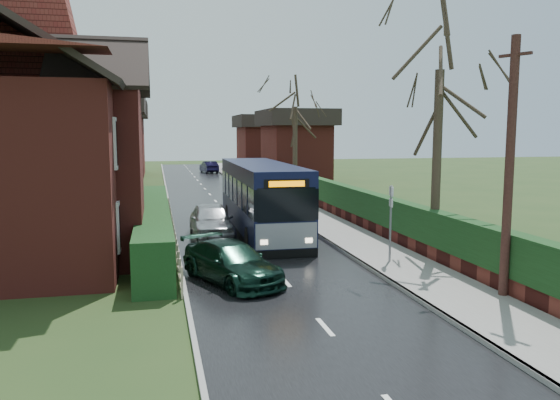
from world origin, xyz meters
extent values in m
plane|color=#30411B|center=(0.00, 0.00, 0.00)|extent=(140.00, 140.00, 0.00)
cube|color=black|center=(0.00, 10.00, 0.01)|extent=(6.00, 100.00, 0.02)
cube|color=slate|center=(4.25, 10.00, 0.07)|extent=(2.50, 100.00, 0.14)
cube|color=gray|center=(3.05, 10.00, 0.07)|extent=(0.12, 100.00, 0.14)
cube|color=gray|center=(-3.05, 10.00, 0.05)|extent=(0.12, 100.00, 0.10)
cube|color=#163213|center=(-3.90, 5.00, 0.80)|extent=(1.20, 16.00, 1.60)
cube|color=maroon|center=(5.80, 10.00, 0.30)|extent=(0.30, 50.00, 0.60)
cube|color=#163213|center=(5.80, 10.00, 1.20)|extent=(0.60, 50.00, 1.20)
cube|color=maroon|center=(-9.00, 5.00, 3.00)|extent=(8.00, 14.00, 6.00)
cube|color=maroon|center=(-5.50, 2.00, 3.00)|extent=(2.50, 4.00, 6.00)
cube|color=brown|center=(-8.00, 9.00, 9.20)|extent=(0.90, 1.40, 2.20)
cube|color=silver|center=(-4.95, 0.00, 1.60)|extent=(0.08, 1.20, 1.60)
cube|color=black|center=(-4.92, 0.00, 1.60)|extent=(0.03, 0.95, 1.35)
cube|color=silver|center=(-4.95, 0.00, 4.20)|extent=(0.08, 1.20, 1.60)
cube|color=black|center=(-4.92, 0.00, 4.20)|extent=(0.03, 0.95, 1.35)
cube|color=silver|center=(-4.95, 4.00, 1.60)|extent=(0.08, 1.20, 1.60)
cube|color=black|center=(-4.92, 4.00, 1.60)|extent=(0.03, 0.95, 1.35)
cube|color=silver|center=(-4.95, 4.00, 4.20)|extent=(0.08, 1.20, 1.60)
cube|color=black|center=(-4.92, 4.00, 4.20)|extent=(0.03, 0.95, 1.35)
cube|color=silver|center=(-4.95, 8.00, 1.60)|extent=(0.08, 1.20, 1.60)
cube|color=black|center=(-4.92, 8.00, 1.60)|extent=(0.03, 0.95, 1.35)
cube|color=silver|center=(-4.95, 8.00, 4.20)|extent=(0.08, 1.20, 1.60)
cube|color=black|center=(-4.92, 8.00, 4.20)|extent=(0.03, 0.95, 1.35)
cube|color=silver|center=(-4.95, 10.50, 1.60)|extent=(0.08, 1.20, 1.60)
cube|color=black|center=(-4.92, 10.50, 1.60)|extent=(0.03, 0.95, 1.35)
cube|color=silver|center=(-4.95, 10.50, 4.20)|extent=(0.08, 1.20, 1.60)
cube|color=black|center=(-4.92, 10.50, 4.20)|extent=(0.03, 0.95, 1.35)
cube|color=black|center=(0.80, 6.13, 0.87)|extent=(2.48, 10.39, 1.07)
cube|color=black|center=(0.80, 6.13, 1.97)|extent=(2.50, 10.39, 1.13)
cube|color=black|center=(0.80, 6.13, 2.84)|extent=(2.48, 10.39, 0.62)
cube|color=black|center=(0.80, 6.13, 0.16)|extent=(2.48, 10.39, 0.33)
cube|color=gray|center=(0.74, 1.00, 0.85)|extent=(2.26, 0.15, 0.94)
cube|color=black|center=(0.74, 0.97, 1.98)|extent=(2.12, 0.11, 1.22)
cube|color=black|center=(0.74, 0.97, 2.73)|extent=(1.65, 0.10, 0.33)
cube|color=#FF8C00|center=(0.74, 0.93, 2.73)|extent=(1.30, 0.06, 0.21)
cube|color=black|center=(0.74, 0.99, 0.21)|extent=(2.31, 0.17, 0.28)
cube|color=#FFF2CC|center=(-0.09, 0.95, 0.66)|extent=(0.26, 0.05, 0.17)
cube|color=#FFF2CC|center=(1.56, 0.93, 0.66)|extent=(0.26, 0.05, 0.17)
cylinder|color=black|center=(-0.30, 2.82, 0.45)|extent=(0.27, 0.91, 0.90)
cylinder|color=black|center=(1.82, 2.80, 0.45)|extent=(0.27, 0.91, 0.90)
cylinder|color=black|center=(-0.22, 9.45, 0.45)|extent=(0.27, 0.91, 0.90)
cylinder|color=black|center=(1.90, 9.43, 0.45)|extent=(0.27, 0.91, 0.90)
imported|color=silver|center=(-1.50, 5.56, 0.75)|extent=(1.82, 4.43, 1.50)
imported|color=black|center=(-1.60, -1.60, 0.61)|extent=(3.17, 4.52, 1.21)
imported|color=black|center=(2.00, 43.58, 0.65)|extent=(1.91, 4.10, 1.30)
cylinder|color=slate|center=(4.00, -0.67, 1.38)|extent=(0.08, 0.08, 2.75)
cube|color=silver|center=(4.00, -0.67, 2.56)|extent=(0.14, 0.42, 0.31)
cube|color=silver|center=(4.00, -0.67, 2.16)|extent=(0.12, 0.38, 0.28)
cylinder|color=#321A16|center=(5.39, -5.00, 3.52)|extent=(0.24, 0.24, 7.04)
cube|color=#321A16|center=(5.39, -5.00, 6.54)|extent=(0.44, 0.86, 0.08)
cylinder|color=#33281E|center=(6.00, -0.03, 3.36)|extent=(0.32, 0.32, 6.71)
cylinder|color=#33271E|center=(6.00, 20.32, 3.17)|extent=(0.34, 0.34, 6.34)
camera|label=1|loc=(-3.74, -17.74, 4.56)|focal=35.00mm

